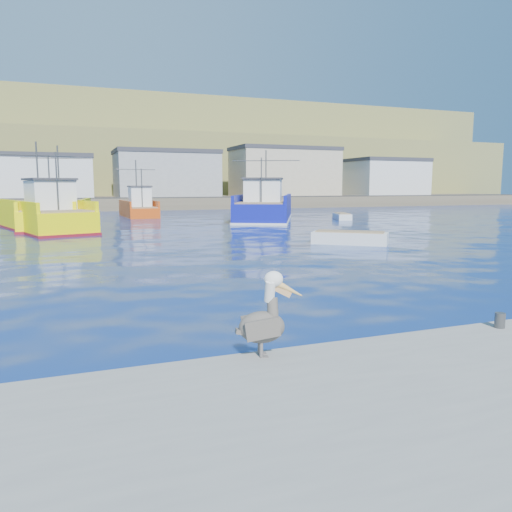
{
  "coord_description": "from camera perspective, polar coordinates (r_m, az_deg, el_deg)",
  "views": [
    {
      "loc": [
        -4.9,
        -10.58,
        3.27
      ],
      "look_at": [
        0.4,
        3.25,
        1.19
      ],
      "focal_mm": 35.0,
      "sensor_mm": 36.0,
      "label": 1
    }
  ],
  "objects": [
    {
      "name": "ground",
      "position": [
        12.11,
        3.75,
        -7.68
      ],
      "size": [
        260.0,
        260.0,
        0.0
      ],
      "primitive_type": "plane",
      "color": "navy",
      "rests_on": "ground"
    },
    {
      "name": "dock_bollards",
      "position": [
        9.42,
        15.97,
        -8.47
      ],
      "size": [
        36.2,
        0.2,
        0.3
      ],
      "color": "#4C4C4C",
      "rests_on": "dock"
    },
    {
      "name": "far_shore",
      "position": [
        120.02,
        -18.93,
        10.3
      ],
      "size": [
        200.0,
        81.0,
        24.0
      ],
      "color": "brown",
      "rests_on": "ground"
    },
    {
      "name": "trawler_yellow_a",
      "position": [
        39.85,
        -22.92,
        4.23
      ],
      "size": [
        7.34,
        12.78,
        6.62
      ],
      "color": "#FFF200",
      "rests_on": "ground"
    },
    {
      "name": "trawler_yellow_b",
      "position": [
        42.64,
        -21.69,
        4.48
      ],
      "size": [
        5.74,
        12.24,
        6.58
      ],
      "color": "#FFF200",
      "rests_on": "ground"
    },
    {
      "name": "trawler_blue",
      "position": [
        48.27,
        0.99,
        5.51
      ],
      "size": [
        10.42,
        14.43,
        6.82
      ],
      "color": "#0E158E",
      "rests_on": "ground"
    },
    {
      "name": "boat_orange",
      "position": [
        54.91,
        -13.24,
        5.44
      ],
      "size": [
        4.19,
        8.08,
        6.04
      ],
      "color": "#C9430D",
      "rests_on": "ground"
    },
    {
      "name": "skiff_mid",
      "position": [
        28.79,
        10.67,
        1.92
      ],
      "size": [
        4.15,
        3.79,
        0.91
      ],
      "color": "silver",
      "rests_on": "ground"
    },
    {
      "name": "skiff_far",
      "position": [
        49.98,
        9.8,
        4.42
      ],
      "size": [
        2.38,
        3.81,
        0.78
      ],
      "color": "silver",
      "rests_on": "ground"
    },
    {
      "name": "pelican",
      "position": [
        8.21,
        0.95,
        -7.32
      ],
      "size": [
        1.14,
        0.59,
        1.41
      ],
      "color": "#595451",
      "rests_on": "dock"
    }
  ]
}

